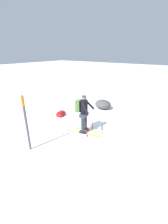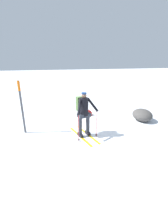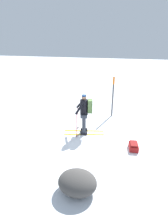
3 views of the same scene
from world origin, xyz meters
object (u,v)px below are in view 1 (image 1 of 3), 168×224
(trail_marker, at_px, (26,120))
(rock_boulder, at_px, (103,104))
(skier, at_px, (83,111))
(dropped_backpack, at_px, (61,114))

(trail_marker, height_order, rock_boulder, trail_marker)
(rock_boulder, bearing_deg, skier, 103.65)
(trail_marker, bearing_deg, dropped_backpack, -66.64)
(dropped_backpack, bearing_deg, skier, 161.94)
(skier, relative_size, trail_marker, 0.84)
(trail_marker, xyz_separation_m, rock_boulder, (-0.06, -5.57, -0.96))
(dropped_backpack, relative_size, trail_marker, 0.26)
(skier, bearing_deg, trail_marker, 70.12)
(skier, relative_size, rock_boulder, 1.71)
(skier, bearing_deg, dropped_backpack, -18.06)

